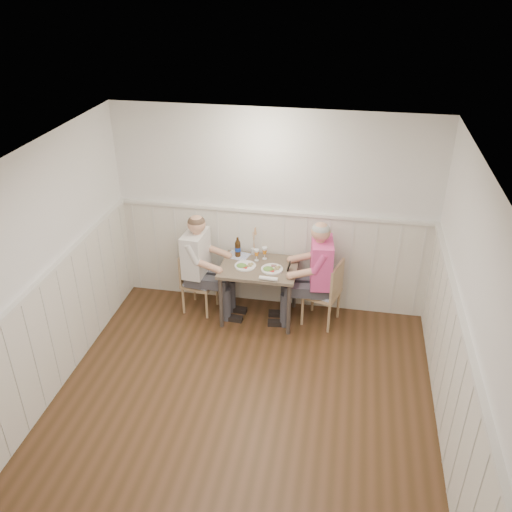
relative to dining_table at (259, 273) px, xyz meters
The scene contains 16 objects.
ground_plane 1.95m from the dining_table, 86.79° to the right, with size 4.50×4.50×0.00m, color #452E17.
room_shell 2.04m from the dining_table, 86.79° to the right, with size 4.04×4.54×2.60m.
wainscot 1.16m from the dining_table, 84.88° to the right, with size 4.00×4.49×1.34m.
dining_table is the anchor object (origin of this frame).
chair_right 0.86m from the dining_table, ahead, with size 0.51×0.51×0.87m.
chair_left 0.86m from the dining_table, behind, with size 0.45×0.45×0.82m.
man_in_pink 0.72m from the dining_table, ahead, with size 0.69×0.48×1.42m.
diner_cream 0.76m from the dining_table, behind, with size 0.67×0.47×1.40m.
plate_man 0.21m from the dining_table, 22.17° to the right, with size 0.27×0.27×0.07m.
plate_diner 0.22m from the dining_table, 164.19° to the right, with size 0.26×0.26×0.07m.
beer_glass_a 0.29m from the dining_table, 79.03° to the left, with size 0.06×0.06×0.16m.
beer_glass_b 0.25m from the dining_table, 111.95° to the left, with size 0.06×0.06×0.15m.
beer_bottle 0.43m from the dining_table, 146.92° to the left, with size 0.07×0.07×0.27m.
rolled_napkin 0.37m from the dining_table, 61.38° to the right, with size 0.22×0.06×0.05m.
grass_vase 0.42m from the dining_table, 114.06° to the left, with size 0.05×0.05×0.40m.
gingham_mat 0.39m from the dining_table, 145.56° to the left, with size 0.32×0.28×0.01m.
Camera 1 is at (0.91, -3.85, 4.07)m, focal length 38.00 mm.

